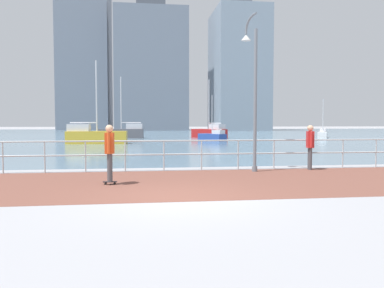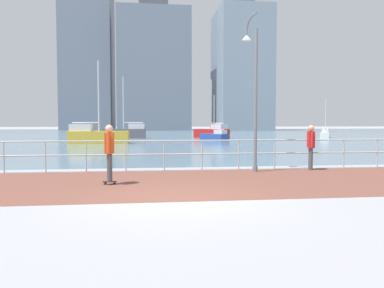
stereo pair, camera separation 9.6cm
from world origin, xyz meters
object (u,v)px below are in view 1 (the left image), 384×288
object	(u,v)px
sailboat_yellow	(213,136)
sailboat_ivory	(210,132)
sailboat_white	(95,136)
sailboat_navy	(323,134)
sailboat_blue	(123,132)
lamppost	(253,84)
bystander	(310,143)
skateboarder	(110,149)

from	to	relation	value
sailboat_yellow	sailboat_ivory	distance (m)	6.60
sailboat_ivory	sailboat_white	size ratio (longest dim) A/B	0.96
sailboat_navy	sailboat_blue	xyz separation A→B (m)	(-22.83, 1.96, 0.23)
lamppost	bystander	xyz separation A→B (m)	(2.29, 0.11, -2.17)
sailboat_navy	sailboat_blue	bearing A→B (deg)	175.09
sailboat_ivory	sailboat_white	xyz separation A→B (m)	(-11.65, -10.44, 0.03)
bystander	sailboat_blue	distance (m)	31.70
lamppost	skateboarder	xyz separation A→B (m)	(-4.93, -2.49, -2.13)
sailboat_yellow	sailboat_white	size ratio (longest dim) A/B	0.64
skateboarder	sailboat_ivory	distance (m)	33.58
lamppost	sailboat_navy	distance (m)	33.48
skateboarder	sailboat_navy	distance (m)	38.14
lamppost	sailboat_ivory	world-z (taller)	sailboat_ivory
sailboat_navy	sailboat_white	distance (m)	26.38
lamppost	sailboat_blue	distance (m)	31.39
bystander	lamppost	bearing A→B (deg)	-177.30
sailboat_white	sailboat_blue	xyz separation A→B (m)	(1.85, 11.26, -0.00)
sailboat_navy	sailboat_white	xyz separation A→B (m)	(-24.68, -9.30, 0.23)
sailboat_ivory	sailboat_blue	xyz separation A→B (m)	(-9.80, 0.82, 0.02)
sailboat_yellow	sailboat_blue	xyz separation A→B (m)	(-8.89, 7.36, 0.23)
bystander	sailboat_yellow	xyz separation A→B (m)	(0.69, 23.26, -0.57)
skateboarder	sailboat_blue	distance (m)	33.23
sailboat_yellow	sailboat_ivory	xyz separation A→B (m)	(0.91, 6.54, 0.21)
sailboat_navy	sailboat_yellow	size ratio (longest dim) A/B	1.01
sailboat_navy	sailboat_white	world-z (taller)	sailboat_white
sailboat_yellow	sailboat_ivory	size ratio (longest dim) A/B	0.67
skateboarder	sailboat_ivory	world-z (taller)	sailboat_ivory
sailboat_ivory	sailboat_blue	bearing A→B (deg)	175.22
sailboat_ivory	lamppost	bearing A→B (deg)	-97.39
sailboat_white	sailboat_ivory	bearing A→B (deg)	41.87
skateboarder	sailboat_navy	world-z (taller)	sailboat_navy
lamppost	sailboat_navy	xyz separation A→B (m)	(16.91, 28.76, -2.73)
bystander	sailboat_blue	bearing A→B (deg)	105.00
sailboat_yellow	sailboat_navy	bearing A→B (deg)	21.16
sailboat_navy	sailboat_yellow	xyz separation A→B (m)	(-13.94, -5.40, -0.00)
sailboat_navy	sailboat_white	size ratio (longest dim) A/B	0.64
sailboat_yellow	sailboat_white	xyz separation A→B (m)	(-10.74, -3.91, 0.24)
sailboat_white	sailboat_blue	distance (m)	11.41
skateboarder	sailboat_white	bearing A→B (deg)	97.37
lamppost	sailboat_yellow	distance (m)	23.71
bystander	sailboat_navy	bearing A→B (deg)	62.95
skateboarder	sailboat_yellow	size ratio (longest dim) A/B	0.39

